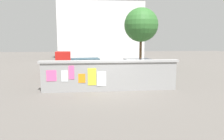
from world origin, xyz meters
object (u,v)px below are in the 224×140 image
(auto_rickshaw_truck, at_px, (75,63))
(tree_roadside, at_px, (141,25))
(person_walking, at_px, (109,69))
(car_parked, at_px, (136,68))
(motorcycle, at_px, (80,77))

(auto_rickshaw_truck, relative_size, tree_roadside, 0.63)
(person_walking, distance_m, tree_roadside, 9.05)
(car_parked, xyz_separation_m, person_walking, (-2.25, -2.33, 0.26))
(motorcycle, distance_m, tree_roadside, 9.95)
(motorcycle, bearing_deg, car_parked, 27.30)
(tree_roadside, bearing_deg, person_walking, -116.85)
(auto_rickshaw_truck, height_order, car_parked, auto_rickshaw_truck)
(person_walking, bearing_deg, auto_rickshaw_truck, 116.23)
(auto_rickshaw_truck, xyz_separation_m, person_walking, (2.41, -4.90, 0.09))
(auto_rickshaw_truck, xyz_separation_m, motorcycle, (0.61, -4.65, -0.44))
(motorcycle, height_order, person_walking, person_walking)
(car_parked, xyz_separation_m, tree_roadside, (1.57, 5.20, 3.50))
(auto_rickshaw_truck, bearing_deg, tree_roadside, 22.97)
(motorcycle, bearing_deg, person_walking, -7.65)
(auto_rickshaw_truck, xyz_separation_m, tree_roadside, (6.23, 2.64, 3.33))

